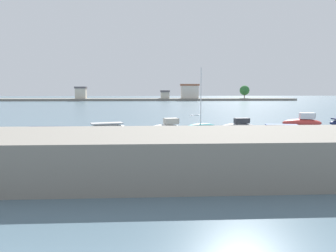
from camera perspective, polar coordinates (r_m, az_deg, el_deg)
ground_plane at (r=28.48m, az=-23.21°, el=-3.72°), size 400.00×400.00×0.00m
moored_boat_2 at (r=36.27m, az=-19.37°, el=-0.87°), size 5.49×2.04×0.86m
moored_boat_3 at (r=37.35m, az=-10.21°, el=-0.28°), size 4.51×2.84×1.04m
moored_boat_4 at (r=35.08m, az=-0.37°, el=-0.35°), size 3.94×2.33×1.66m
moored_boat_5 at (r=38.15m, az=5.43°, el=-0.09°), size 4.06×2.75×7.02m
moored_boat_6 at (r=39.75m, az=11.72°, el=0.09°), size 4.18×1.69×1.35m
moored_boat_7 at (r=39.23m, az=18.47°, el=-0.35°), size 4.39×1.78×0.81m
moored_boat_8 at (r=44.91m, az=21.63°, el=0.64°), size 4.88×2.42×1.76m
mooring_buoy_0 at (r=31.08m, az=18.50°, el=-2.45°), size 0.31×0.31×0.31m
distant_shoreline at (r=136.74m, az=-8.37°, el=4.91°), size 136.21×9.25×8.39m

